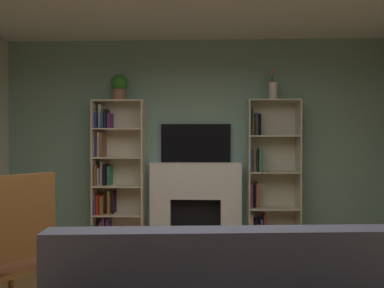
% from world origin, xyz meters
% --- Properties ---
extents(wall_back_accent, '(5.51, 0.06, 2.83)m').
position_xyz_m(wall_back_accent, '(0.00, 2.75, 1.42)').
color(wall_back_accent, gray).
rests_on(wall_back_accent, ground_plane).
extents(fireplace, '(1.35, 0.53, 1.11)m').
position_xyz_m(fireplace, '(0.00, 2.60, 0.59)').
color(fireplace, white).
rests_on(fireplace, ground_plane).
extents(tv, '(0.97, 0.06, 0.54)m').
position_xyz_m(tv, '(0.00, 2.69, 1.37)').
color(tv, black).
rests_on(tv, fireplace).
extents(bookshelf_left, '(0.70, 0.32, 1.96)m').
position_xyz_m(bookshelf_left, '(-1.15, 2.60, 0.94)').
color(bookshelf_left, beige).
rests_on(bookshelf_left, ground_plane).
extents(bookshelf_right, '(0.70, 0.32, 1.96)m').
position_xyz_m(bookshelf_right, '(0.98, 2.60, 0.94)').
color(bookshelf_right, beige).
rests_on(bookshelf_right, ground_plane).
extents(potted_plant, '(0.23, 0.23, 0.36)m').
position_xyz_m(potted_plant, '(-1.06, 2.57, 2.16)').
color(potted_plant, '#9F6953').
rests_on(potted_plant, bookshelf_left).
extents(vase_with_flowers, '(0.12, 0.12, 0.43)m').
position_xyz_m(vase_with_flowers, '(1.06, 2.57, 2.11)').
color(vase_with_flowers, beige).
rests_on(vase_with_flowers, bookshelf_right).
extents(armchair, '(0.86, 0.85, 1.16)m').
position_xyz_m(armchair, '(-1.41, 0.27, 0.58)').
color(armchair, brown).
rests_on(armchair, ground_plane).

